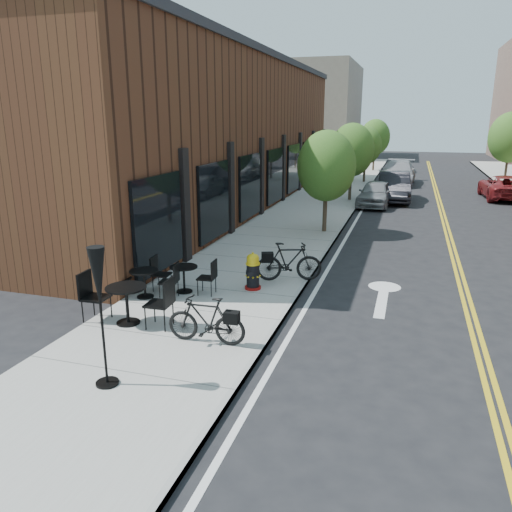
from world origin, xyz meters
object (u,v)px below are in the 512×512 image
(bistro_set_b, at_px, (144,280))
(parked_car_a, at_px, (376,193))
(bicycle_right, at_px, (289,262))
(bistro_set_a, at_px, (127,299))
(parked_car_c, at_px, (398,172))
(fire_hydrant, at_px, (253,272))
(bicycle_left, at_px, (206,320))
(bistro_set_c, at_px, (184,275))
(patio_umbrella, at_px, (99,288))
(parked_car_far, at_px, (504,187))
(parked_car_b, at_px, (394,187))

(bistro_set_b, distance_m, parked_car_a, 16.21)
(bicycle_right, xyz_separation_m, bistro_set_a, (-2.60, -3.84, 0.01))
(bistro_set_a, bearing_deg, parked_car_c, 77.44)
(parked_car_a, bearing_deg, bistro_set_b, -100.91)
(fire_hydrant, height_order, bistro_set_b, fire_hydrant)
(parked_car_c, bearing_deg, bicycle_left, -93.26)
(bistro_set_c, bearing_deg, fire_hydrant, 22.12)
(patio_umbrella, xyz_separation_m, parked_car_a, (2.89, 19.48, -1.15))
(bicycle_left, height_order, bistro_set_c, bicycle_left)
(bicycle_right, height_order, parked_car_far, parked_car_far)
(parked_car_c, xyz_separation_m, parked_car_far, (5.80, -4.88, -0.13))
(bicycle_left, height_order, parked_car_a, parked_car_a)
(bistro_set_a, height_order, bistro_set_b, bistro_set_a)
(patio_umbrella, bearing_deg, parked_car_c, 82.72)
(bicycle_right, xyz_separation_m, parked_car_c, (2.09, 22.64, 0.13))
(fire_hydrant, distance_m, bistro_set_a, 3.46)
(bistro_set_b, xyz_separation_m, parked_car_far, (10.94, 20.06, 0.09))
(parked_car_a, bearing_deg, bicycle_right, -90.91)
(bistro_set_a, bearing_deg, fire_hydrant, 54.75)
(bistro_set_c, bearing_deg, parked_car_far, 59.09)
(fire_hydrant, relative_size, bistro_set_a, 0.48)
(bicycle_right, distance_m, parked_car_far, 19.43)
(bistro_set_c, height_order, patio_umbrella, patio_umbrella)
(bistro_set_c, relative_size, parked_car_b, 0.35)
(bistro_set_a, relative_size, patio_umbrella, 0.85)
(bicycle_right, bearing_deg, patio_umbrella, 146.51)
(fire_hydrant, relative_size, bistro_set_c, 0.59)
(bistro_set_b, bearing_deg, parked_car_b, 64.44)
(fire_hydrant, bearing_deg, bistro_set_b, -167.26)
(bistro_set_b, xyz_separation_m, bistro_set_c, (0.75, 0.63, -0.01))
(bistro_set_c, bearing_deg, parked_car_a, 73.27)
(fire_hydrant, height_order, parked_car_a, parked_car_a)
(fire_hydrant, xyz_separation_m, bistro_set_c, (-1.57, -0.75, -0.02))
(fire_hydrant, bearing_deg, parked_car_far, 47.47)
(bicycle_left, xyz_separation_m, parked_car_far, (8.52, 21.98, 0.06))
(bistro_set_b, bearing_deg, parked_car_far, 52.10)
(bistro_set_b, bearing_deg, bistro_set_a, -82.83)
(bicycle_left, bearing_deg, bistro_set_b, -130.29)
(fire_hydrant, bearing_deg, bicycle_right, 34.11)
(bicycle_right, relative_size, parked_car_c, 0.33)
(patio_umbrella, bearing_deg, bistro_set_c, 98.94)
(bistro_set_a, height_order, parked_car_b, parked_car_b)
(bistro_set_c, xyz_separation_m, patio_umbrella, (0.71, -4.49, 1.24))
(bistro_set_c, height_order, parked_car_far, parked_car_far)
(patio_umbrella, height_order, parked_car_b, patio_umbrella)
(bistro_set_a, xyz_separation_m, patio_umbrella, (1.01, -2.33, 1.14))
(bistro_set_b, relative_size, bistro_set_c, 1.03)
(bicycle_left, height_order, parked_car_c, parked_car_c)
(bicycle_left, distance_m, bistro_set_a, 2.01)
(bistro_set_b, height_order, parked_car_b, parked_car_b)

